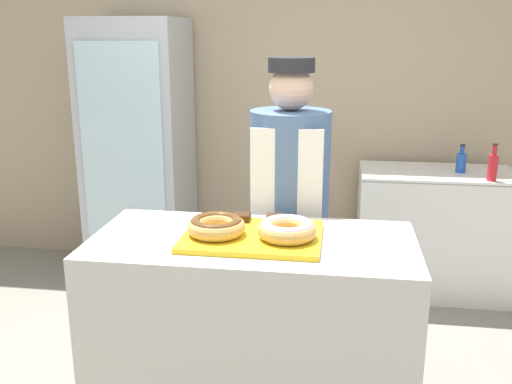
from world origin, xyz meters
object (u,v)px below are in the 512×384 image
at_px(donut_chocolate_glaze, 216,225).
at_px(beverage_fridge, 139,152).
at_px(serving_tray, 253,236).
at_px(brownie_back_left, 242,217).
at_px(chest_freezer, 433,231).
at_px(donut_light_glaze, 287,229).
at_px(brownie_back_right, 275,219).
at_px(bottle_blue, 461,162).
at_px(baker_person, 289,215).
at_px(bottle_red, 493,166).

relative_size(donut_chocolate_glaze, beverage_fridge, 0.13).
bearing_deg(serving_tray, donut_chocolate_glaze, -167.48).
distance_m(brownie_back_left, beverage_fridge, 1.89).
height_order(donut_chocolate_glaze, chest_freezer, donut_chocolate_glaze).
height_order(brownie_back_left, chest_freezer, brownie_back_left).
relative_size(donut_light_glaze, chest_freezer, 0.23).
xyz_separation_m(donut_light_glaze, beverage_fridge, (-1.27, 1.78, -0.07)).
distance_m(serving_tray, donut_light_glaze, 0.16).
height_order(brownie_back_right, chest_freezer, brownie_back_right).
height_order(brownie_back_left, bottle_blue, bottle_blue).
xyz_separation_m(brownie_back_right, chest_freezer, (0.97, 1.58, -0.56)).
bearing_deg(chest_freezer, donut_chocolate_glaze, -123.72).
distance_m(beverage_fridge, chest_freezer, 2.22).
bearing_deg(donut_light_glaze, brownie_back_right, 110.20).
height_order(donut_chocolate_glaze, bottle_blue, bottle_blue).
distance_m(baker_person, chest_freezer, 1.54).
height_order(brownie_back_right, bottle_red, bottle_red).
bearing_deg(donut_chocolate_glaze, brownie_back_left, 69.80).
xyz_separation_m(serving_tray, donut_light_glaze, (0.15, -0.03, 0.05)).
height_order(donut_chocolate_glaze, brownie_back_left, donut_chocolate_glaze).
height_order(serving_tray, brownie_back_left, brownie_back_left).
bearing_deg(beverage_fridge, bottle_blue, -0.03).
distance_m(donut_chocolate_glaze, baker_person, 0.71).
bearing_deg(donut_chocolate_glaze, bottle_red, 46.34).
bearing_deg(beverage_fridge, serving_tray, -57.23).
bearing_deg(bottle_red, serving_tray, -131.26).
distance_m(serving_tray, bottle_blue, 2.11).
distance_m(serving_tray, baker_person, 0.63).
bearing_deg(chest_freezer, serving_tray, -120.74).
height_order(baker_person, chest_freezer, baker_person).
relative_size(brownie_back_right, beverage_fridge, 0.04).
height_order(serving_tray, donut_light_glaze, donut_light_glaze).
distance_m(bottle_blue, bottle_red, 0.26).
xyz_separation_m(baker_person, bottle_blue, (1.09, 1.13, 0.08)).
xyz_separation_m(serving_tray, donut_chocolate_glaze, (-0.15, -0.03, 0.05)).
height_order(donut_light_glaze, baker_person, baker_person).
bearing_deg(brownie_back_left, baker_person, 68.42).
xyz_separation_m(brownie_back_left, bottle_blue, (1.26, 1.57, -0.05)).
bearing_deg(chest_freezer, bottle_blue, -3.12).
bearing_deg(donut_chocolate_glaze, donut_light_glaze, 0.00).
distance_m(donut_chocolate_glaze, chest_freezer, 2.22).
relative_size(donut_chocolate_glaze, baker_person, 0.14).
bearing_deg(serving_tray, bottle_blue, 55.73).
distance_m(brownie_back_right, bottle_red, 1.86).
relative_size(donut_light_glaze, bottle_blue, 1.26).
bearing_deg(chest_freezer, beverage_fridge, -179.82).
bearing_deg(bottle_blue, brownie_back_right, -125.26).
xyz_separation_m(serving_tray, brownie_back_left, (-0.07, 0.17, 0.03)).
xyz_separation_m(brownie_back_right, bottle_red, (1.27, 1.36, -0.03)).
bearing_deg(chest_freezer, baker_person, -129.59).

